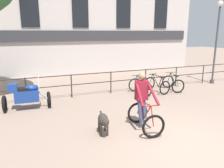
{
  "coord_description": "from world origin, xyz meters",
  "views": [
    {
      "loc": [
        -3.71,
        -4.14,
        2.85
      ],
      "look_at": [
        -0.89,
        2.86,
        1.05
      ],
      "focal_mm": 35.0,
      "sensor_mm": 36.0,
      "label": 1
    }
  ],
  "objects_px": {
    "parked_bicycle_mid_left": "(157,85)",
    "dog": "(103,120)",
    "cyclist_with_bike": "(143,104)",
    "street_lamp": "(217,39)",
    "parked_motorcycle": "(26,95)",
    "parked_bicycle_near_lamp": "(140,87)",
    "parked_bicycle_mid_right": "(173,83)"
  },
  "relations": [
    {
      "from": "parked_bicycle_mid_left",
      "to": "parked_bicycle_mid_right",
      "type": "height_order",
      "value": "same"
    },
    {
      "from": "parked_motorcycle",
      "to": "parked_bicycle_mid_right",
      "type": "relative_size",
      "value": 1.42
    },
    {
      "from": "parked_bicycle_mid_left",
      "to": "street_lamp",
      "type": "xyz_separation_m",
      "value": [
        3.98,
        0.43,
        2.14
      ]
    },
    {
      "from": "street_lamp",
      "to": "cyclist_with_bike",
      "type": "bearing_deg",
      "value": -150.67
    },
    {
      "from": "parked_bicycle_near_lamp",
      "to": "parked_bicycle_mid_right",
      "type": "relative_size",
      "value": 0.94
    },
    {
      "from": "parked_motorcycle",
      "to": "parked_bicycle_mid_right",
      "type": "height_order",
      "value": "parked_motorcycle"
    },
    {
      "from": "cyclist_with_bike",
      "to": "parked_motorcycle",
      "type": "bearing_deg",
      "value": 141.73
    },
    {
      "from": "parked_motorcycle",
      "to": "street_lamp",
      "type": "xyz_separation_m",
      "value": [
        9.88,
        0.68,
        1.94
      ]
    },
    {
      "from": "parked_bicycle_mid_right",
      "to": "parked_bicycle_mid_left",
      "type": "bearing_deg",
      "value": 9.4
    },
    {
      "from": "cyclist_with_bike",
      "to": "street_lamp",
      "type": "relative_size",
      "value": 0.38
    },
    {
      "from": "parked_bicycle_mid_right",
      "to": "parked_bicycle_near_lamp",
      "type": "bearing_deg",
      "value": 9.4
    },
    {
      "from": "parked_bicycle_mid_left",
      "to": "parked_bicycle_mid_right",
      "type": "distance_m",
      "value": 0.93
    },
    {
      "from": "parked_bicycle_near_lamp",
      "to": "parked_bicycle_mid_right",
      "type": "xyz_separation_m",
      "value": [
        1.86,
        0.0,
        0.0
      ]
    },
    {
      "from": "parked_bicycle_mid_left",
      "to": "dog",
      "type": "bearing_deg",
      "value": 29.92
    },
    {
      "from": "parked_bicycle_mid_left",
      "to": "parked_bicycle_near_lamp",
      "type": "bearing_deg",
      "value": -9.81
    },
    {
      "from": "dog",
      "to": "parked_bicycle_near_lamp",
      "type": "relative_size",
      "value": 0.84
    },
    {
      "from": "parked_bicycle_near_lamp",
      "to": "cyclist_with_bike",
      "type": "bearing_deg",
      "value": 60.35
    },
    {
      "from": "parked_bicycle_near_lamp",
      "to": "parked_bicycle_mid_left",
      "type": "xyz_separation_m",
      "value": [
        0.93,
        0.0,
        0.0
      ]
    },
    {
      "from": "parked_bicycle_mid_right",
      "to": "cyclist_with_bike",
      "type": "bearing_deg",
      "value": 51.92
    },
    {
      "from": "dog",
      "to": "parked_bicycle_near_lamp",
      "type": "height_order",
      "value": "parked_bicycle_near_lamp"
    },
    {
      "from": "cyclist_with_bike",
      "to": "dog",
      "type": "distance_m",
      "value": 1.3
    },
    {
      "from": "street_lamp",
      "to": "parked_bicycle_mid_left",
      "type": "bearing_deg",
      "value": -173.79
    },
    {
      "from": "parked_bicycle_near_lamp",
      "to": "street_lamp",
      "type": "bearing_deg",
      "value": -176.75
    },
    {
      "from": "parked_bicycle_mid_right",
      "to": "street_lamp",
      "type": "distance_m",
      "value": 3.75
    },
    {
      "from": "parked_motorcycle",
      "to": "parked_bicycle_mid_left",
      "type": "bearing_deg",
      "value": -85.59
    },
    {
      "from": "cyclist_with_bike",
      "to": "parked_bicycle_mid_left",
      "type": "height_order",
      "value": "cyclist_with_bike"
    },
    {
      "from": "street_lamp",
      "to": "parked_bicycle_near_lamp",
      "type": "bearing_deg",
      "value": -174.96
    },
    {
      "from": "cyclist_with_bike",
      "to": "parked_bicycle_mid_right",
      "type": "relative_size",
      "value": 1.41
    },
    {
      "from": "dog",
      "to": "parked_motorcycle",
      "type": "relative_size",
      "value": 0.55
    },
    {
      "from": "parked_motorcycle",
      "to": "street_lamp",
      "type": "distance_m",
      "value": 10.09
    },
    {
      "from": "dog",
      "to": "street_lamp",
      "type": "distance_m",
      "value": 8.98
    },
    {
      "from": "cyclist_with_bike",
      "to": "parked_bicycle_mid_left",
      "type": "distance_m",
      "value": 4.28
    }
  ]
}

